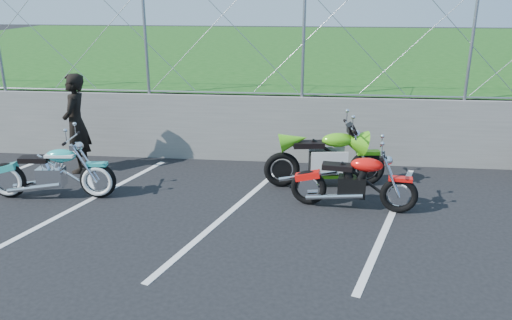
# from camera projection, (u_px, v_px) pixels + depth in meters

# --- Properties ---
(ground) EXTENTS (90.00, 90.00, 0.00)m
(ground) POSITION_uv_depth(u_px,v_px,m) (221.00, 241.00, 6.74)
(ground) COLOR black
(ground) RESTS_ON ground
(retaining_wall) EXTENTS (30.00, 0.22, 1.30)m
(retaining_wall) POSITION_uv_depth(u_px,v_px,m) (250.00, 128.00, 9.83)
(retaining_wall) COLOR slate
(retaining_wall) RESTS_ON ground
(grass_field) EXTENTS (30.00, 20.00, 1.30)m
(grass_field) POSITION_uv_depth(u_px,v_px,m) (280.00, 62.00, 19.26)
(grass_field) COLOR #174713
(grass_field) RESTS_ON ground
(chain_link_fence) EXTENTS (28.00, 0.03, 2.00)m
(chain_link_fence) POSITION_uv_depth(u_px,v_px,m) (250.00, 43.00, 9.31)
(chain_link_fence) COLOR gray
(chain_link_fence) RESTS_ON retaining_wall
(parking_lines) EXTENTS (18.29, 4.31, 0.01)m
(parking_lines) POSITION_uv_depth(u_px,v_px,m) (310.00, 214.00, 7.57)
(parking_lines) COLOR silver
(parking_lines) RESTS_ON ground
(cruiser_turquoise) EXTENTS (2.06, 0.65, 1.02)m
(cruiser_turquoise) POSITION_uv_depth(u_px,v_px,m) (54.00, 174.00, 8.05)
(cruiser_turquoise) COLOR black
(cruiser_turquoise) RESTS_ON ground
(naked_orange) EXTENTS (1.93, 0.66, 0.97)m
(naked_orange) POSITION_uv_depth(u_px,v_px,m) (355.00, 184.00, 7.63)
(naked_orange) COLOR black
(naked_orange) RESTS_ON ground
(sportbike_green) EXTENTS (2.09, 0.74, 1.08)m
(sportbike_green) POSITION_uv_depth(u_px,v_px,m) (327.00, 160.00, 8.52)
(sportbike_green) COLOR black
(sportbike_green) RESTS_ON ground
(person_standing) EXTENTS (0.52, 0.72, 1.83)m
(person_standing) POSITION_uv_depth(u_px,v_px,m) (76.00, 124.00, 9.12)
(person_standing) COLOR black
(person_standing) RESTS_ON ground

